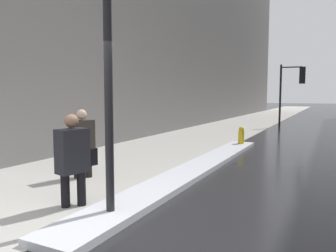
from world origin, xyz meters
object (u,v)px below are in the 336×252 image
traffic_light_near (294,82)px  fire_hydrant (241,137)px  pedestrian_nearside (73,156)px  pedestrian_trailing (82,140)px

traffic_light_near → fire_hydrant: size_ratio=4.95×
pedestrian_nearside → fire_hydrant: size_ratio=2.11×
pedestrian_trailing → fire_hydrant: bearing=175.5°
traffic_light_near → fire_hydrant: bearing=-104.0°
pedestrian_nearside → fire_hydrant: (0.85, 7.29, -0.47)m
pedestrian_nearside → pedestrian_trailing: pedestrian_nearside is taller
pedestrian_nearside → pedestrian_trailing: (-1.11, 1.47, 0.00)m
pedestrian_trailing → traffic_light_near: bearing=-177.5°
pedestrian_nearside → pedestrian_trailing: 1.84m
traffic_light_near → fire_hydrant: 8.36m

